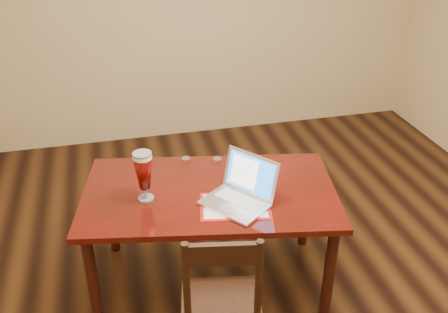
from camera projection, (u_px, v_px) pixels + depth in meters
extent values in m
plane|color=black|center=(282.00, 296.00, 3.23)|extent=(5.00, 5.00, 0.00)
cube|color=#CAB087|center=(201.00, 2.00, 4.69)|extent=(4.50, 0.01, 2.70)
cube|color=#510C0A|center=(210.00, 193.00, 3.03)|extent=(1.66, 1.13, 0.04)
cylinder|color=black|center=(93.00, 282.00, 2.87)|extent=(0.07, 0.07, 0.68)
cylinder|color=black|center=(329.00, 274.00, 2.93)|extent=(0.07, 0.07, 0.68)
cylinder|color=black|center=(111.00, 211.00, 3.48)|extent=(0.07, 0.07, 0.68)
cylinder|color=black|center=(306.00, 205.00, 3.55)|extent=(0.07, 0.07, 0.68)
cube|color=#A70F11|center=(235.00, 206.00, 2.88)|extent=(0.45, 0.36, 0.00)
cube|color=silver|center=(235.00, 206.00, 2.88)|extent=(0.40, 0.31, 0.00)
cube|color=silver|center=(234.00, 204.00, 2.87)|extent=(0.42, 0.44, 0.02)
cube|color=#BBBBC0|center=(239.00, 199.00, 2.90)|extent=(0.27, 0.30, 0.00)
cube|color=#B3B3B8|center=(227.00, 209.00, 2.82)|extent=(0.11, 0.11, 0.00)
cube|color=silver|center=(251.00, 174.00, 2.92)|extent=(0.28, 0.33, 0.24)
cube|color=blue|center=(250.00, 174.00, 2.91)|extent=(0.24, 0.28, 0.20)
cube|color=white|center=(244.00, 172.00, 2.93)|extent=(0.15, 0.17, 0.17)
cylinder|color=silver|center=(146.00, 198.00, 2.94)|extent=(0.10, 0.10, 0.01)
cylinder|color=silver|center=(146.00, 193.00, 2.92)|extent=(0.02, 0.02, 0.07)
cylinder|color=white|center=(142.00, 156.00, 2.80)|extent=(0.11, 0.11, 0.02)
cylinder|color=silver|center=(142.00, 154.00, 2.79)|extent=(0.11, 0.11, 0.01)
cylinder|color=white|center=(186.00, 161.00, 3.30)|extent=(0.06, 0.06, 0.04)
cylinder|color=white|center=(217.00, 161.00, 3.29)|extent=(0.06, 0.06, 0.04)
cube|color=black|center=(221.00, 306.00, 2.60)|extent=(0.48, 0.46, 0.04)
cylinder|color=black|center=(249.00, 312.00, 2.85)|extent=(0.04, 0.04, 0.40)
cylinder|color=black|center=(187.00, 289.00, 2.31)|extent=(0.04, 0.04, 0.53)
cylinder|color=black|center=(258.00, 286.00, 2.33)|extent=(0.04, 0.04, 0.53)
cube|color=black|center=(223.00, 254.00, 2.22)|extent=(0.33, 0.09, 0.12)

